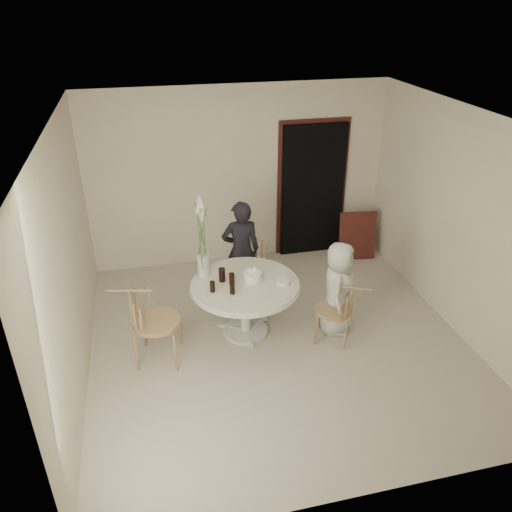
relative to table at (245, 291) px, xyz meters
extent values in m
plane|color=beige|center=(0.35, -0.25, -0.62)|extent=(4.50, 4.50, 0.00)
plane|color=white|center=(0.35, -0.25, 2.08)|extent=(4.50, 4.50, 0.00)
plane|color=#ECE7C5|center=(0.35, 2.00, 0.73)|extent=(4.50, 0.00, 4.50)
plane|color=#ECE7C5|center=(0.35, -2.50, 0.73)|extent=(4.50, 0.00, 4.50)
plane|color=#ECE7C5|center=(-1.90, -0.25, 0.73)|extent=(0.00, 4.50, 4.50)
plane|color=#ECE7C5|center=(2.60, -0.25, 0.73)|extent=(0.00, 4.50, 4.50)
cube|color=black|center=(1.50, 1.94, 0.43)|extent=(1.00, 0.10, 2.10)
cube|color=#51201B|center=(1.50, 1.98, 0.49)|extent=(1.12, 0.03, 2.22)
cylinder|color=silver|center=(0.00, 0.00, -0.60)|extent=(0.56, 0.56, 0.04)
cylinder|color=silver|center=(0.00, 0.00, -0.27)|extent=(0.12, 0.12, 0.65)
cylinder|color=silver|center=(0.00, 0.00, 0.07)|extent=(1.33, 1.33, 0.03)
cylinder|color=silver|center=(0.00, 0.00, 0.09)|extent=(1.30, 1.30, 0.04)
cube|color=#51201B|center=(2.15, 1.54, -0.23)|extent=(0.60, 0.26, 0.77)
cylinder|color=#9D8455|center=(0.14, 0.67, -0.41)|extent=(0.03, 0.03, 0.42)
cylinder|color=#9D8455|center=(0.51, 0.68, -0.41)|extent=(0.03, 0.03, 0.42)
cylinder|color=#9D8455|center=(0.12, 1.04, -0.41)|extent=(0.03, 0.03, 0.42)
cylinder|color=#9D8455|center=(0.49, 1.05, -0.41)|extent=(0.03, 0.03, 0.42)
cylinder|color=#9D8455|center=(0.32, 0.86, -0.18)|extent=(0.46, 0.46, 0.05)
cylinder|color=#9D8455|center=(0.93, -0.12, -0.41)|extent=(0.03, 0.03, 0.40)
cylinder|color=#9D8455|center=(0.77, -0.44, -0.41)|extent=(0.03, 0.03, 0.40)
cylinder|color=#9D8455|center=(1.25, -0.28, -0.41)|extent=(0.03, 0.03, 0.40)
cylinder|color=#9D8455|center=(1.09, -0.60, -0.41)|extent=(0.03, 0.03, 0.40)
cylinder|color=#9D8455|center=(1.01, -0.36, -0.19)|extent=(0.45, 0.45, 0.04)
cylinder|color=#9D8455|center=(-0.92, -0.51, -0.37)|extent=(0.03, 0.03, 0.49)
cylinder|color=#9D8455|center=(-0.82, -0.09, -0.37)|extent=(0.03, 0.03, 0.49)
cylinder|color=#9D8455|center=(-1.35, -0.42, -0.37)|extent=(0.03, 0.03, 0.49)
cylinder|color=#9D8455|center=(-1.25, 0.01, -0.37)|extent=(0.03, 0.03, 0.49)
cylinder|color=#9D8455|center=(-1.09, -0.25, -0.10)|extent=(0.55, 0.55, 0.05)
imported|color=black|center=(0.12, 0.84, 0.10)|extent=(0.53, 0.36, 1.43)
imported|color=silver|center=(1.11, -0.21, 0.00)|extent=(0.61, 0.71, 1.23)
cylinder|color=white|center=(0.10, 0.04, 0.17)|extent=(0.23, 0.23, 0.11)
cylinder|color=beige|center=(0.10, 0.04, 0.25)|extent=(0.01, 0.01, 0.05)
cylinder|color=beige|center=(0.14, 0.07, 0.25)|extent=(0.01, 0.01, 0.05)
cylinder|color=beige|center=(0.06, 0.06, 0.25)|extent=(0.01, 0.01, 0.05)
cylinder|color=beige|center=(0.12, 0.01, 0.25)|extent=(0.01, 0.01, 0.05)
cylinder|color=beige|center=(0.07, 0.01, 0.25)|extent=(0.01, 0.01, 0.05)
cylinder|color=black|center=(-0.16, 0.00, 0.19)|extent=(0.08, 0.08, 0.14)
cylinder|color=black|center=(-0.20, -0.20, 0.18)|extent=(0.06, 0.06, 0.13)
cylinder|color=black|center=(-0.41, -0.11, 0.18)|extent=(0.08, 0.08, 0.13)
cylinder|color=black|center=(-0.26, 0.10, 0.20)|extent=(0.09, 0.09, 0.17)
cylinder|color=white|center=(0.44, -0.11, 0.14)|extent=(0.20, 0.20, 0.04)
cylinder|color=silver|center=(-0.46, 0.31, 0.25)|extent=(0.15, 0.15, 0.27)
cylinder|color=#466F2F|center=(-0.43, 0.31, 0.59)|extent=(0.01, 0.01, 0.68)
cone|color=silver|center=(-0.43, 0.31, 0.93)|extent=(0.07, 0.07, 0.18)
cylinder|color=#466F2F|center=(-0.46, 0.34, 0.62)|extent=(0.01, 0.01, 0.74)
cone|color=silver|center=(-0.46, 0.34, 0.99)|extent=(0.07, 0.07, 0.18)
cylinder|color=#466F2F|center=(-0.49, 0.31, 0.65)|extent=(0.01, 0.01, 0.80)
cone|color=silver|center=(-0.49, 0.31, 1.05)|extent=(0.07, 0.07, 0.18)
cylinder|color=#466F2F|center=(-0.46, 0.28, 0.68)|extent=(0.01, 0.01, 0.86)
cone|color=silver|center=(-0.46, 0.28, 1.11)|extent=(0.07, 0.07, 0.18)
camera|label=1|loc=(-1.05, -5.01, 3.24)|focal=35.00mm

